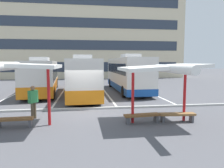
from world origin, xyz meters
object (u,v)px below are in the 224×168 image
at_px(bench_0, 15,120).
at_px(waiting_shelter_1, 162,69).
at_px(coach_bus_1, 82,77).
at_px(coach_bus_2, 127,74).
at_px(coach_bus_0, 42,77).
at_px(bench_1, 142,116).
at_px(bench_2, 177,115).
at_px(waiting_passenger_0, 33,100).
at_px(waiting_shelter_0, 11,67).

relative_size(bench_0, waiting_shelter_1, 0.34).
bearing_deg(coach_bus_1, waiting_shelter_1, -67.71).
bearing_deg(coach_bus_2, bench_0, -124.37).
height_order(coach_bus_0, waiting_shelter_1, coach_bus_0).
relative_size(coach_bus_0, waiting_shelter_1, 2.31).
bearing_deg(coach_bus_2, bench_1, -98.56).
relative_size(coach_bus_0, coach_bus_1, 1.00).
distance_m(bench_0, bench_2, 7.80).
relative_size(coach_bus_0, waiting_passenger_0, 6.46).
distance_m(coach_bus_0, coach_bus_1, 4.60).
bearing_deg(waiting_passenger_0, bench_0, -110.24).
xyz_separation_m(bench_0, waiting_shelter_1, (6.90, -0.29, 2.34)).
relative_size(waiting_shelter_1, waiting_passenger_0, 2.80).
relative_size(bench_0, bench_2, 0.93).
bearing_deg(waiting_shelter_0, bench_1, -0.12).
xyz_separation_m(waiting_shelter_1, bench_1, (-0.90, 0.16, -2.34)).
height_order(coach_bus_2, bench_1, coach_bus_2).
xyz_separation_m(coach_bus_0, waiting_passenger_0, (1.39, -10.01, -0.55)).
xyz_separation_m(bench_1, waiting_passenger_0, (-5.48, 1.55, 0.69)).
height_order(coach_bus_0, bench_2, coach_bus_0).
relative_size(waiting_shelter_1, bench_1, 2.70).
height_order(waiting_shelter_0, bench_2, waiting_shelter_0).
height_order(waiting_shelter_1, waiting_passenger_0, waiting_shelter_1).
relative_size(bench_1, bench_2, 1.01).
xyz_separation_m(coach_bus_1, coach_bus_2, (4.65, 2.24, 0.15)).
distance_m(bench_1, waiting_passenger_0, 5.73).
distance_m(coach_bus_2, waiting_passenger_0, 12.24).
height_order(coach_bus_2, waiting_shelter_1, coach_bus_2).
height_order(waiting_shelter_0, waiting_shelter_1, waiting_shelter_0).
bearing_deg(coach_bus_0, bench_0, -85.67).
bearing_deg(bench_2, coach_bus_1, 117.07).
bearing_deg(bench_0, bench_2, -1.49).
distance_m(coach_bus_1, bench_1, 9.73).
bearing_deg(coach_bus_2, waiting_shelter_1, -94.05).
relative_size(coach_bus_2, waiting_shelter_1, 2.23).
relative_size(coach_bus_1, bench_0, 6.81).
relative_size(coach_bus_1, waiting_passenger_0, 6.49).
distance_m(bench_2, waiting_passenger_0, 7.49).
bearing_deg(coach_bus_2, waiting_shelter_0, -124.09).
distance_m(coach_bus_1, waiting_shelter_0, 9.74).
bearing_deg(waiting_passenger_0, coach_bus_0, 97.90).
xyz_separation_m(coach_bus_0, bench_0, (0.87, -11.43, -1.24)).
distance_m(waiting_shelter_0, bench_2, 8.18).
distance_m(coach_bus_2, waiting_shelter_1, 11.64).
xyz_separation_m(waiting_shelter_0, bench_0, (-0.00, 0.12, -2.46)).
relative_size(coach_bus_2, waiting_passenger_0, 6.23).
bearing_deg(waiting_passenger_0, waiting_shelter_1, -15.03).
xyz_separation_m(coach_bus_2, waiting_passenger_0, (-7.20, -9.87, -0.76)).
bearing_deg(bench_1, bench_0, 178.72).
distance_m(coach_bus_2, waiting_shelter_0, 13.81).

